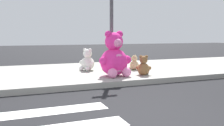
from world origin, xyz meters
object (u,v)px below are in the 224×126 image
(plush_brown, at_px, (143,67))
(plush_lime, at_px, (109,62))
(plush_white, at_px, (87,61))
(plush_pink_large, at_px, (115,58))
(plush_tan, at_px, (134,64))
(sign_pole, at_px, (112,17))

(plush_brown, height_order, plush_lime, plush_lime)
(plush_white, distance_m, plush_brown, 1.99)
(plush_pink_large, height_order, plush_white, plush_pink_large)
(plush_tan, distance_m, plush_lime, 0.84)
(sign_pole, xyz_separation_m, plush_brown, (0.71, -0.74, -1.46))
(plush_tan, xyz_separation_m, plush_white, (-1.49, 0.45, 0.09))
(plush_pink_large, bearing_deg, plush_lime, 76.52)
(sign_pole, xyz_separation_m, plush_white, (-0.55, 0.81, -1.41))
(plush_tan, bearing_deg, plush_brown, -102.31)
(plush_lime, bearing_deg, plush_brown, -67.93)
(sign_pole, xyz_separation_m, plush_tan, (0.95, 0.35, -1.50))
(plush_white, xyz_separation_m, plush_lime, (0.70, -0.18, -0.02))
(sign_pole, distance_m, plush_lime, 1.56)
(plush_pink_large, bearing_deg, plush_white, 106.37)
(sign_pole, height_order, plush_tan, sign_pole)
(sign_pole, bearing_deg, plush_lime, 76.26)
(sign_pole, bearing_deg, plush_pink_large, -103.21)
(plush_tan, xyz_separation_m, plush_brown, (-0.24, -1.10, 0.04))
(plush_white, bearing_deg, sign_pole, -55.81)
(sign_pole, relative_size, plush_brown, 5.47)
(plush_tan, height_order, plush_white, plush_white)
(plush_brown, bearing_deg, plush_lime, 112.07)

